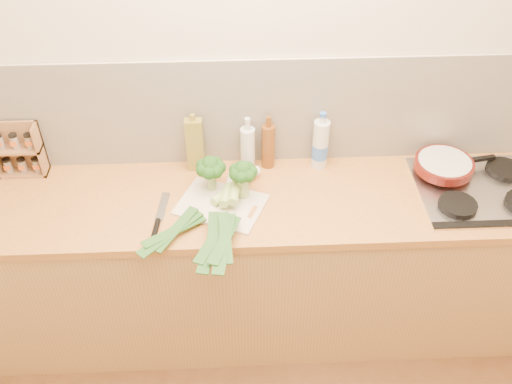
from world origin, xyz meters
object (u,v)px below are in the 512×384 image
chopping_board (221,205)px  spice_rack (19,152)px  gas_hob (481,189)px  skillet (445,164)px  chefs_knife (157,224)px

chopping_board → spice_rack: (-0.94, 0.29, 0.11)m
gas_hob → skillet: size_ratio=1.45×
gas_hob → spice_rack: spice_rack is taller
skillet → gas_hob: bearing=-53.2°
skillet → chopping_board: bearing=177.9°
chefs_knife → spice_rack: size_ratio=1.19×
spice_rack → gas_hob: bearing=-6.6°
gas_hob → chopping_board: (-1.20, -0.04, -0.01)m
chefs_knife → spice_rack: (-0.66, 0.41, 0.11)m
skillet → spice_rack: (-1.99, 0.12, 0.06)m
gas_hob → spice_rack: size_ratio=2.14×
chopping_board → spice_rack: spice_rack is taller
chefs_knife → spice_rack: spice_rack is taller
skillet → spice_rack: 2.00m
chopping_board → chefs_knife: chefs_knife is taller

